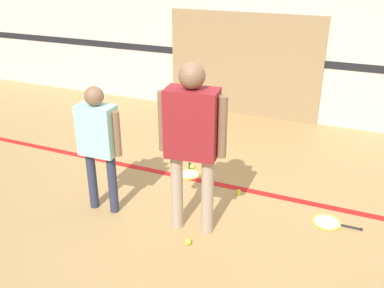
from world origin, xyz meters
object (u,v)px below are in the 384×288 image
(person_student_left, at_px, (98,137))
(tennis_ball_by_spare_racket, at_px, (192,167))
(tennis_ball_near_instructor, at_px, (188,242))
(person_instructor, at_px, (192,132))
(racket_second_spare, at_px, (328,222))
(racket_spare_on_floor, at_px, (189,174))
(tennis_ball_stray_left, at_px, (239,192))

(person_student_left, height_order, tennis_ball_by_spare_racket, person_student_left)
(person_student_left, relative_size, tennis_ball_near_instructor, 21.79)
(person_instructor, bearing_deg, tennis_ball_near_instructor, -82.26)
(person_instructor, height_order, racket_second_spare, person_instructor)
(person_instructor, bearing_deg, tennis_ball_by_spare_racket, 105.68)
(racket_second_spare, bearing_deg, person_instructor, -154.17)
(person_student_left, relative_size, racket_second_spare, 2.74)
(racket_second_spare, distance_m, tennis_ball_by_spare_racket, 1.94)
(tennis_ball_near_instructor, bearing_deg, person_student_left, 168.63)
(racket_spare_on_floor, bearing_deg, racket_second_spare, -124.69)
(person_student_left, distance_m, racket_second_spare, 2.63)
(person_instructor, distance_m, person_student_left, 1.08)
(person_instructor, height_order, tennis_ball_near_instructor, person_instructor)
(person_student_left, distance_m, tennis_ball_by_spare_racket, 1.64)
(person_student_left, distance_m, tennis_ball_stray_left, 1.80)
(tennis_ball_stray_left, bearing_deg, racket_second_spare, -10.17)
(person_instructor, xyz_separation_m, person_student_left, (-1.06, -0.04, -0.21))
(tennis_ball_near_instructor, bearing_deg, person_instructor, 105.27)
(person_instructor, height_order, racket_spare_on_floor, person_instructor)
(person_instructor, relative_size, tennis_ball_near_instructor, 26.92)
(racket_second_spare, xyz_separation_m, tennis_ball_near_instructor, (-1.24, -0.93, 0.02))
(racket_second_spare, bearing_deg, racket_spare_on_floor, 165.88)
(racket_spare_on_floor, relative_size, racket_second_spare, 0.93)
(racket_spare_on_floor, distance_m, tennis_ball_near_instructor, 1.48)
(person_student_left, distance_m, racket_spare_on_floor, 1.53)
(person_instructor, relative_size, tennis_ball_by_spare_racket, 26.92)
(person_student_left, height_order, racket_spare_on_floor, person_student_left)
(tennis_ball_by_spare_racket, distance_m, tennis_ball_stray_left, 0.87)
(person_instructor, bearing_deg, racket_second_spare, 19.31)
(person_student_left, bearing_deg, racket_second_spare, 14.46)
(racket_spare_on_floor, bearing_deg, tennis_ball_stray_left, -128.74)
(tennis_ball_stray_left, bearing_deg, tennis_ball_by_spare_racket, 153.14)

